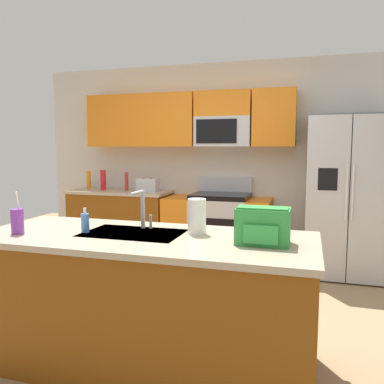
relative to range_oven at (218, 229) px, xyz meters
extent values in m
plane|color=#997A56|center=(-0.01, -1.80, -0.44)|extent=(9.00, 9.00, 0.00)
cube|color=beige|center=(-0.01, 0.35, 0.86)|extent=(5.20, 0.10, 2.60)
cube|color=orange|center=(-1.51, 0.14, 1.41)|extent=(0.70, 0.32, 0.70)
cube|color=orange|center=(-0.75, 0.14, 1.41)|extent=(0.82, 0.32, 0.70)
cube|color=orange|center=(0.68, 0.14, 1.41)|extent=(0.52, 0.32, 0.70)
cube|color=#B7BABF|center=(0.04, 0.14, 1.25)|extent=(0.72, 0.32, 0.38)
cube|color=black|center=(-0.02, -0.03, 1.25)|extent=(0.52, 0.01, 0.30)
cube|color=orange|center=(0.04, 0.14, 1.60)|extent=(0.72, 0.32, 0.32)
cube|color=brown|center=(-1.38, 0.00, -0.01)|extent=(1.36, 0.60, 0.86)
cube|color=tan|center=(-1.38, 0.00, 0.44)|extent=(1.39, 0.63, 0.04)
cube|color=#B7BABF|center=(0.04, 0.00, -0.02)|extent=(0.72, 0.60, 0.84)
cube|color=black|center=(0.04, -0.31, 0.01)|extent=(0.60, 0.01, 0.36)
cube|color=black|center=(0.04, 0.00, 0.43)|extent=(0.72, 0.60, 0.06)
cube|color=#B7BABF|center=(0.04, 0.27, 0.56)|extent=(0.72, 0.06, 0.20)
cube|color=orange|center=(-0.50, 0.00, -0.02)|extent=(0.36, 0.60, 0.84)
cube|color=orange|center=(0.54, 0.00, -0.02)|extent=(0.28, 0.60, 0.84)
cube|color=#4C4F54|center=(1.53, -0.05, 0.48)|extent=(0.90, 0.70, 1.85)
cube|color=#B7BABF|center=(1.31, -0.42, 0.48)|extent=(0.44, 0.04, 1.81)
cube|color=#B7BABF|center=(1.76, -0.42, 0.48)|extent=(0.44, 0.04, 1.81)
cylinder|color=silver|center=(1.50, -0.45, 0.57)|extent=(0.02, 0.02, 0.60)
cylinder|color=silver|center=(1.56, -0.45, 0.57)|extent=(0.02, 0.02, 0.60)
cube|color=black|center=(1.31, -0.44, 0.70)|extent=(0.20, 0.00, 0.24)
cube|color=brown|center=(0.06, -2.50, -0.01)|extent=(2.23, 0.88, 0.86)
cube|color=tan|center=(0.06, -2.50, 0.44)|extent=(2.27, 0.92, 0.04)
cube|color=#B7BABF|center=(-0.04, -2.45, 0.44)|extent=(0.68, 0.44, 0.03)
cube|color=#B7BABF|center=(-0.95, -0.05, 0.55)|extent=(0.28, 0.16, 0.18)
cube|color=black|center=(-1.00, -0.05, 0.63)|extent=(0.03, 0.11, 0.01)
cube|color=black|center=(-0.90, -0.05, 0.63)|extent=(0.03, 0.11, 0.01)
cylinder|color=#B2332D|center=(-1.28, 0.00, 0.58)|extent=(0.05, 0.05, 0.25)
cylinder|color=red|center=(-1.64, -0.01, 0.59)|extent=(0.08, 0.08, 0.28)
cylinder|color=orange|center=(-1.90, 0.05, 0.59)|extent=(0.06, 0.06, 0.26)
cylinder|color=#B7BABF|center=(-0.04, -2.28, 0.60)|extent=(0.03, 0.03, 0.28)
cylinder|color=#B7BABF|center=(-0.04, -2.38, 0.73)|extent=(0.02, 0.20, 0.02)
cylinder|color=#B7BABF|center=(0.02, -2.28, 0.51)|extent=(0.02, 0.02, 0.10)
cylinder|color=purple|center=(-0.78, -2.70, 0.54)|extent=(0.08, 0.08, 0.17)
cylinder|color=white|center=(-0.76, -2.70, 0.68)|extent=(0.01, 0.03, 0.14)
cylinder|color=#4C8CD8|center=(-0.36, -2.53, 0.52)|extent=(0.06, 0.06, 0.13)
cylinder|color=white|center=(-0.36, -2.53, 0.61)|extent=(0.02, 0.02, 0.04)
cylinder|color=white|center=(0.39, -2.35, 0.58)|extent=(0.12, 0.12, 0.24)
cube|color=green|center=(0.85, -2.51, 0.57)|extent=(0.32, 0.20, 0.22)
cube|color=#2B8238|center=(0.85, -2.53, 0.67)|extent=(0.30, 0.14, 0.03)
cube|color=green|center=(0.85, -2.61, 0.54)|extent=(0.20, 0.03, 0.11)
camera|label=1|loc=(1.11, -4.86, 1.04)|focal=36.60mm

